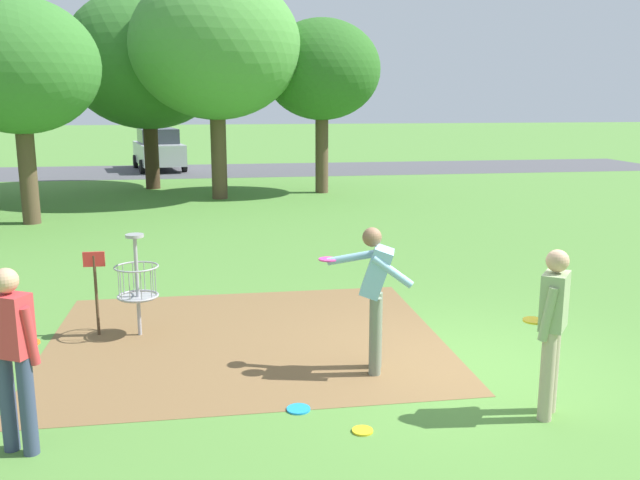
{
  "coord_description": "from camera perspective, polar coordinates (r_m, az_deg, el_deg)",
  "views": [
    {
      "loc": [
        -2.79,
        -7.21,
        3.12
      ],
      "look_at": [
        -1.23,
        2.81,
        1.0
      ],
      "focal_mm": 37.86,
      "sensor_mm": 36.0,
      "label": 1
    }
  ],
  "objects": [
    {
      "name": "frisbee_mid_grass",
      "position": [
        7.12,
        -1.83,
        -14.09
      ],
      "size": [
        0.24,
        0.24,
        0.02
      ],
      "primitive_type": "cylinder",
      "color": "#1E93DB",
      "rests_on": "ground"
    },
    {
      "name": "frisbee_far_left",
      "position": [
        6.72,
        3.61,
        -15.78
      ],
      "size": [
        0.2,
        0.2,
        0.02
      ],
      "primitive_type": "cylinder",
      "color": "gold",
      "rests_on": "ground"
    },
    {
      "name": "tree_mid_center",
      "position": [
        21.72,
        -8.82,
        15.83
      ],
      "size": [
        5.24,
        5.24,
        6.93
      ],
      "color": "brown",
      "rests_on": "ground"
    },
    {
      "name": "player_throwing",
      "position": [
        7.76,
        4.66,
        -4.2
      ],
      "size": [
        0.99,
        0.75,
        1.71
      ],
      "color": "slate",
      "rests_on": "ground"
    },
    {
      "name": "player_waiting_left",
      "position": [
        6.56,
        -24.55,
        -8.47
      ],
      "size": [
        0.49,
        0.45,
        1.71
      ],
      "color": "#384260",
      "rests_on": "ground"
    },
    {
      "name": "ground_plane",
      "position": [
        8.34,
        11.58,
        -10.42
      ],
      "size": [
        160.0,
        160.0,
        0.0
      ],
      "primitive_type": "plane",
      "color": "#518438"
    },
    {
      "name": "disc_golf_basket",
      "position": [
        9.31,
        -15.56,
        -3.36
      ],
      "size": [
        0.98,
        0.58,
        1.39
      ],
      "color": "#9E9EA3",
      "rests_on": "ground"
    },
    {
      "name": "player_foreground_watching",
      "position": [
        7.03,
        19.06,
        -6.69
      ],
      "size": [
        0.45,
        0.47,
        1.71
      ],
      "color": "tan",
      "rests_on": "ground"
    },
    {
      "name": "tree_near_right",
      "position": [
        18.55,
        -24.13,
        13.23
      ],
      "size": [
        3.91,
        3.91,
        5.59
      ],
      "color": "brown",
      "rests_on": "ground"
    },
    {
      "name": "parked_car_leftmost",
      "position": [
        31.29,
        -13.49,
        7.46
      ],
      "size": [
        2.64,
        4.48,
        1.84
      ],
      "color": "#B2B7BC",
      "rests_on": "ground"
    },
    {
      "name": "tree_mid_left",
      "position": [
        24.66,
        -14.43,
        14.52
      ],
      "size": [
        5.56,
        5.56,
        6.82
      ],
      "color": "#422D1E",
      "rests_on": "ground"
    },
    {
      "name": "parking_lot_strip",
      "position": [
        30.69,
        -3.64,
        5.96
      ],
      "size": [
        36.0,
        6.0,
        0.01
      ],
      "primitive_type": "cube",
      "color": "#4C4C51",
      "rests_on": "ground"
    },
    {
      "name": "dirt_tee_pad",
      "position": [
        9.08,
        -6.26,
        -8.35
      ],
      "size": [
        5.11,
        4.35,
        0.01
      ],
      "primitive_type": "cube",
      "color": "brown",
      "rests_on": "ground"
    },
    {
      "name": "tree_far_left",
      "position": [
        22.86,
        0.16,
        14.14
      ],
      "size": [
        3.86,
        3.86,
        5.72
      ],
      "color": "brown",
      "rests_on": "ground"
    }
  ]
}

